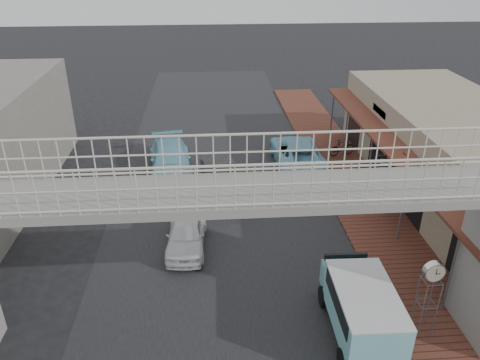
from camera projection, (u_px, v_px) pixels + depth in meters
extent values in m
plane|color=black|center=(227.00, 264.00, 17.52)|extent=(120.00, 120.00, 0.00)
cube|color=black|center=(227.00, 263.00, 17.52)|extent=(10.00, 60.00, 0.01)
cube|color=brown|center=(371.00, 215.00, 20.61)|extent=(3.00, 40.00, 0.10)
cube|color=gray|center=(467.00, 162.00, 20.93)|extent=(6.00, 18.00, 4.00)
cube|color=brown|center=(399.00, 146.00, 20.30)|extent=(1.80, 18.00, 0.12)
cube|color=silver|center=(380.00, 111.00, 23.27)|extent=(0.08, 2.60, 0.90)
cube|color=#B21914|center=(439.00, 166.00, 17.47)|extent=(0.08, 2.20, 0.80)
cube|color=gray|center=(233.00, 194.00, 11.66)|extent=(14.00, 2.00, 0.24)
cube|color=beige|center=(230.00, 154.00, 12.21)|extent=(14.00, 0.08, 1.10)
cube|color=beige|center=(235.00, 188.00, 10.52)|extent=(14.00, 0.08, 1.10)
imported|color=white|center=(186.00, 233.00, 18.27)|extent=(1.64, 3.70, 1.24)
imported|color=black|center=(221.00, 180.00, 22.21)|extent=(1.99, 4.41, 1.41)
imported|color=#7FC5DD|center=(297.00, 153.00, 25.05)|extent=(2.46, 5.33, 1.48)
imported|color=#7BC0D5|center=(170.00, 159.00, 24.30)|extent=(2.61, 5.22, 1.45)
cylinder|color=black|center=(324.00, 296.00, 15.37)|extent=(0.25, 0.69, 0.69)
cylinder|color=black|center=(370.00, 295.00, 15.44)|extent=(0.25, 0.69, 0.69)
cylinder|color=black|center=(344.00, 360.00, 13.00)|extent=(0.25, 0.69, 0.69)
cylinder|color=black|center=(398.00, 358.00, 13.06)|extent=(0.25, 0.69, 0.69)
cube|color=#7BCFD5|center=(364.00, 311.00, 13.59)|extent=(1.75, 3.19, 1.33)
cube|color=#7BCFD5|center=(347.00, 278.00, 15.31)|extent=(1.62, 0.92, 0.89)
cube|color=black|center=(365.00, 301.00, 13.42)|extent=(1.77, 2.60, 0.49)
cube|color=silver|center=(367.00, 292.00, 13.28)|extent=(1.77, 3.19, 0.06)
imported|color=black|center=(333.00, 178.00, 22.87)|extent=(1.60, 0.80, 0.80)
imported|color=black|center=(342.00, 147.00, 26.14)|extent=(1.64, 0.86, 0.95)
cylinder|color=#59595B|center=(415.00, 301.00, 14.10)|extent=(0.04, 0.04, 1.92)
cylinder|color=#59595B|center=(429.00, 300.00, 14.16)|extent=(0.04, 0.04, 1.92)
cylinder|color=#59595B|center=(422.00, 312.00, 13.70)|extent=(0.04, 0.04, 1.92)
cylinder|color=#59595B|center=(437.00, 311.00, 13.75)|extent=(0.04, 0.04, 1.92)
cylinder|color=silver|center=(434.00, 271.00, 13.35)|extent=(0.63, 0.25, 0.62)
cylinder|color=beige|center=(436.00, 274.00, 13.25)|extent=(0.55, 0.05, 0.55)
cylinder|color=beige|center=(432.00, 269.00, 13.46)|extent=(0.55, 0.05, 0.55)
cylinder|color=#59595B|center=(386.00, 186.00, 20.00)|extent=(0.10, 0.10, 2.76)
cube|color=black|center=(390.00, 165.00, 19.53)|extent=(1.14, 0.16, 0.86)
cone|color=black|center=(409.00, 165.00, 19.52)|extent=(0.66, 1.09, 1.05)
cube|color=white|center=(389.00, 166.00, 19.52)|extent=(0.76, 0.07, 0.57)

